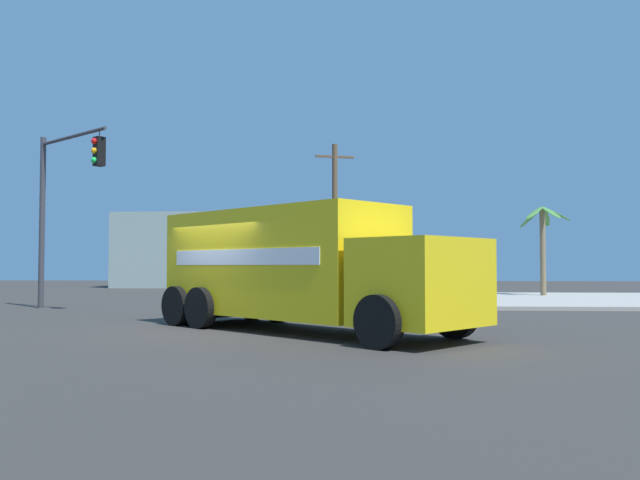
# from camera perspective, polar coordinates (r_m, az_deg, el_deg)

# --- Properties ---
(ground_plane) EXTENTS (100.00, 100.00, 0.00)m
(ground_plane) POSITION_cam_1_polar(r_m,az_deg,el_deg) (15.78, -9.65, -7.77)
(ground_plane) COLOR #33302D
(sidewalk_corner_far) EXTENTS (11.79, 11.79, 0.14)m
(sidewalk_corner_far) POSITION_cam_1_polar(r_m,az_deg,el_deg) (29.74, 21.80, -4.91)
(sidewalk_corner_far) COLOR #9E998E
(sidewalk_corner_far) RESTS_ON ground
(delivery_truck) EXTENTS (7.81, 7.33, 2.84)m
(delivery_truck) POSITION_cam_1_polar(r_m,az_deg,el_deg) (15.09, -1.81, -2.40)
(delivery_truck) COLOR yellow
(delivery_truck) RESTS_ON ground
(traffic_light_primary) EXTENTS (3.48, 2.75, 6.21)m
(traffic_light_primary) POSITION_cam_1_polar(r_m,az_deg,el_deg) (24.50, -21.90, 3.88)
(traffic_light_primary) COLOR #38383D
(traffic_light_primary) RESTS_ON ground
(palm_tree_far) EXTENTS (2.46, 2.54, 4.19)m
(palm_tree_far) POSITION_cam_1_polar(r_m,az_deg,el_deg) (32.06, 19.03, 0.38)
(palm_tree_far) COLOR #7A6647
(palm_tree_far) RESTS_ON sidewalk_corner_far
(utility_pole) EXTENTS (2.13, 0.78, 8.30)m
(utility_pole) POSITION_cam_1_polar(r_m,az_deg,el_deg) (36.04, 1.31, 2.13)
(utility_pole) COLOR brown
(utility_pole) RESTS_ON ground
(building_backdrop) EXTENTS (19.43, 6.00, 5.18)m
(building_backdrop) POSITION_cam_1_polar(r_m,az_deg,el_deg) (46.48, -5.50, -0.94)
(building_backdrop) COLOR gray
(building_backdrop) RESTS_ON ground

